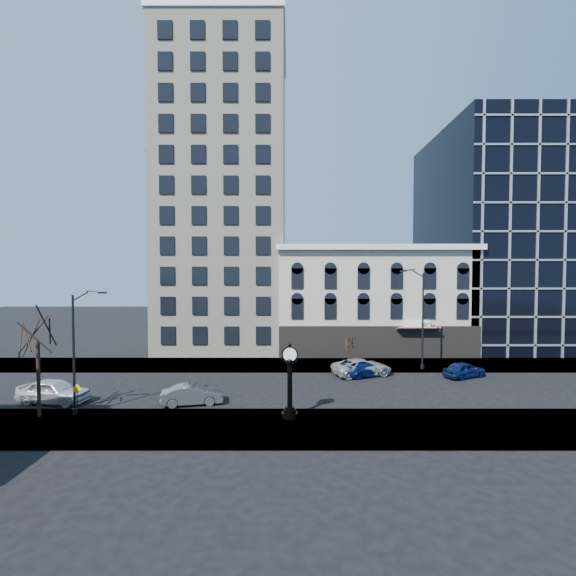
{
  "coord_description": "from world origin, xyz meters",
  "views": [
    {
      "loc": [
        2.01,
        -30.78,
        9.21
      ],
      "look_at": [
        2.0,
        4.0,
        8.0
      ],
      "focal_mm": 24.0,
      "sensor_mm": 36.0,
      "label": 1
    }
  ],
  "objects_px": {
    "street_lamp_near": "(83,319)",
    "warning_sign": "(77,394)",
    "street_clock": "(290,384)",
    "car_near_a": "(54,391)",
    "car_near_b": "(192,394)"
  },
  "relations": [
    {
      "from": "street_lamp_near",
      "to": "warning_sign",
      "type": "xyz_separation_m",
      "value": [
        -0.31,
        -0.23,
        -4.82
      ]
    },
    {
      "from": "street_clock",
      "to": "street_lamp_near",
      "type": "bearing_deg",
      "value": -177.17
    },
    {
      "from": "car_near_a",
      "to": "car_near_b",
      "type": "bearing_deg",
      "value": -84.36
    },
    {
      "from": "car_near_a",
      "to": "street_clock",
      "type": "bearing_deg",
      "value": -92.69
    },
    {
      "from": "warning_sign",
      "to": "car_near_a",
      "type": "xyz_separation_m",
      "value": [
        -3.22,
        2.77,
        -0.67
      ]
    },
    {
      "from": "street_clock",
      "to": "street_lamp_near",
      "type": "height_order",
      "value": "street_lamp_near"
    },
    {
      "from": "car_near_b",
      "to": "street_lamp_near",
      "type": "bearing_deg",
      "value": 96.87
    },
    {
      "from": "street_lamp_near",
      "to": "car_near_b",
      "type": "distance_m",
      "value": 8.89
    },
    {
      "from": "street_clock",
      "to": "warning_sign",
      "type": "xyz_separation_m",
      "value": [
        -13.75,
        0.33,
        -0.74
      ]
    },
    {
      "from": "warning_sign",
      "to": "street_lamp_near",
      "type": "bearing_deg",
      "value": 41.62
    },
    {
      "from": "street_clock",
      "to": "street_lamp_near",
      "type": "relative_size",
      "value": 0.57
    },
    {
      "from": "street_lamp_near",
      "to": "car_near_a",
      "type": "height_order",
      "value": "street_lamp_near"
    },
    {
      "from": "car_near_a",
      "to": "car_near_b",
      "type": "height_order",
      "value": "car_near_a"
    },
    {
      "from": "car_near_a",
      "to": "car_near_b",
      "type": "distance_m",
      "value": 10.06
    },
    {
      "from": "warning_sign",
      "to": "street_clock",
      "type": "bearing_deg",
      "value": 4.46
    }
  ]
}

